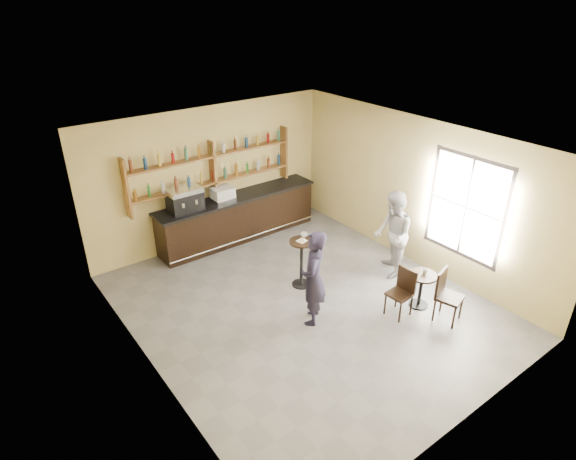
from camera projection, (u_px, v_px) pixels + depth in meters
floor at (305, 305)px, 9.30m from camera, size 7.00×7.00×0.00m
ceiling at (308, 145)px, 7.83m from camera, size 7.00×7.00×0.00m
wall_back at (211, 176)px, 11.05m from camera, size 7.00×0.00×7.00m
wall_front at (479, 334)px, 6.08m from camera, size 7.00×0.00×7.00m
wall_left at (145, 289)px, 6.96m from camera, size 0.00×7.00×7.00m
wall_right at (416, 193)px, 10.17m from camera, size 0.00×7.00×7.00m
window_pane at (466, 207)px, 9.26m from camera, size 0.00×2.00×2.00m
window_frame at (466, 207)px, 9.26m from camera, size 0.04×1.70×2.10m
shelf_unit at (213, 169)px, 10.86m from camera, size 4.00×0.26×1.40m
liquor_bottles at (212, 162)px, 10.79m from camera, size 3.68×0.10×1.00m
bar_counter at (238, 217)px, 11.53m from camera, size 4.06×0.79×1.10m
espresso_machine at (185, 199)px, 10.46m from camera, size 0.73×0.47×0.52m
pastry_case at (223, 194)px, 11.01m from camera, size 0.50×0.40×0.30m
pedestal_table at (301, 263)px, 9.70m from camera, size 0.51×0.51×1.03m
napkin at (302, 241)px, 9.47m from camera, size 0.20×0.20×0.00m
donut at (303, 240)px, 9.45m from camera, size 0.15×0.15×0.04m
cup_pedestal at (304, 235)px, 9.59m from camera, size 0.13×0.13×0.10m
man_main at (313, 278)px, 8.49m from camera, size 0.78×0.77×1.82m
cafe_table at (420, 290)px, 9.15m from camera, size 0.68×0.68×0.70m
cup_cafe at (425, 272)px, 9.00m from camera, size 0.11×0.11×0.09m
chair_west at (400, 294)px, 8.84m from camera, size 0.43×0.43×0.93m
chair_south at (450, 297)px, 8.68m from camera, size 0.54×0.54×1.00m
patron_second at (392, 235)px, 9.92m from camera, size 1.10×1.14×1.86m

